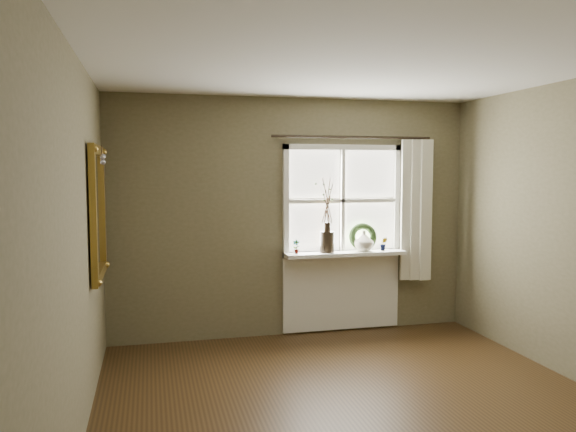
% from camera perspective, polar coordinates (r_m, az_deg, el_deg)
% --- Properties ---
extents(floor, '(4.50, 4.50, 0.00)m').
position_cam_1_polar(floor, '(4.39, 8.46, -19.88)').
color(floor, '#3A2612').
rests_on(floor, ground).
extents(ceiling, '(4.50, 4.50, 0.00)m').
position_cam_1_polar(ceiling, '(4.07, 8.92, 15.68)').
color(ceiling, silver).
rests_on(ceiling, ground).
extents(wall_back, '(4.00, 0.10, 2.60)m').
position_cam_1_polar(wall_back, '(6.20, 0.51, -0.12)').
color(wall_back, '#6A6346').
rests_on(wall_back, ground).
extents(wall_left, '(0.10, 4.50, 2.60)m').
position_cam_1_polar(wall_left, '(3.76, -21.65, -3.63)').
color(wall_left, '#6A6346').
rests_on(wall_left, ground).
extents(window_frame, '(1.36, 0.06, 1.24)m').
position_cam_1_polar(window_frame, '(6.28, 5.54, 1.57)').
color(window_frame, white).
rests_on(window_frame, wall_back).
extents(window_sill, '(1.36, 0.26, 0.04)m').
position_cam_1_polar(window_sill, '(6.24, 5.83, -3.81)').
color(window_sill, white).
rests_on(window_sill, wall_back).
extents(window_apron, '(1.36, 0.04, 0.88)m').
position_cam_1_polar(window_apron, '(6.42, 5.46, -7.56)').
color(window_apron, white).
rests_on(window_apron, ground).
extents(dark_jug, '(0.18, 0.18, 0.23)m').
position_cam_1_polar(dark_jug, '(6.15, 3.99, -2.64)').
color(dark_jug, black).
rests_on(dark_jug, window_sill).
extents(cream_vase, '(0.28, 0.28, 0.23)m').
position_cam_1_polar(cream_vase, '(6.29, 7.72, -2.53)').
color(cream_vase, silver).
rests_on(cream_vase, window_sill).
extents(wreath, '(0.34, 0.19, 0.33)m').
position_cam_1_polar(wreath, '(6.33, 7.60, -2.42)').
color(wreath, '#2D471F').
rests_on(wreath, window_sill).
extents(potted_plant_left, '(0.09, 0.08, 0.15)m').
position_cam_1_polar(potted_plant_left, '(6.06, 0.84, -3.12)').
color(potted_plant_left, '#2D471F').
rests_on(potted_plant_left, window_sill).
extents(potted_plant_right, '(0.10, 0.09, 0.15)m').
position_cam_1_polar(potted_plant_right, '(6.39, 9.68, -2.80)').
color(potted_plant_right, '#2D471F').
rests_on(potted_plant_right, window_sill).
extents(curtain, '(0.36, 0.12, 1.59)m').
position_cam_1_polar(curtain, '(6.52, 12.80, 0.58)').
color(curtain, beige).
rests_on(curtain, wall_back).
extents(curtain_rod, '(1.84, 0.03, 0.03)m').
position_cam_1_polar(curtain_rod, '(6.26, 6.64, 7.96)').
color(curtain_rod, black).
rests_on(curtain_rod, wall_back).
extents(gilt_mirror, '(0.10, 0.94, 1.12)m').
position_cam_1_polar(gilt_mirror, '(4.99, -18.76, 0.41)').
color(gilt_mirror, white).
rests_on(gilt_mirror, wall_left).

